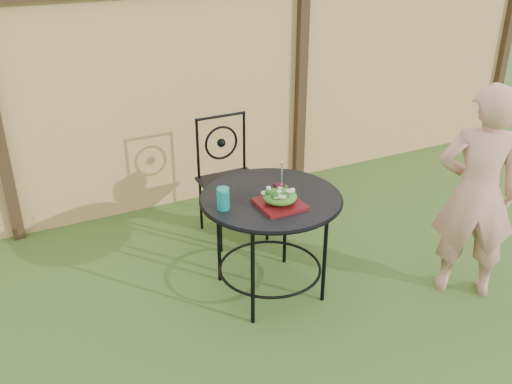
# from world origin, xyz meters

# --- Properties ---
(ground) EXTENTS (60.00, 60.00, 0.00)m
(ground) POSITION_xyz_m (0.00, 0.00, 0.00)
(ground) COLOR #2E4D18
(ground) RESTS_ON ground
(fence) EXTENTS (8.00, 0.12, 1.90)m
(fence) POSITION_xyz_m (-0.00, 2.19, 0.95)
(fence) COLOR #F2BC77
(fence) RESTS_ON ground
(patio_table) EXTENTS (0.92, 0.92, 0.72)m
(patio_table) POSITION_xyz_m (0.17, 0.61, 0.59)
(patio_table) COLOR black
(patio_table) RESTS_ON ground
(patio_chair) EXTENTS (0.46, 0.46, 0.95)m
(patio_chair) POSITION_xyz_m (0.27, 1.47, 0.50)
(patio_chair) COLOR black
(patio_chair) RESTS_ON ground
(diner) EXTENTS (0.64, 0.60, 1.46)m
(diner) POSITION_xyz_m (1.35, 0.02, 0.73)
(diner) COLOR tan
(diner) RESTS_ON ground
(salad_plate) EXTENTS (0.27, 0.27, 0.02)m
(salad_plate) POSITION_xyz_m (0.15, 0.46, 0.74)
(salad_plate) COLOR #3D0809
(salad_plate) RESTS_ON patio_table
(salad) EXTENTS (0.21, 0.21, 0.08)m
(salad) POSITION_xyz_m (0.15, 0.46, 0.79)
(salad) COLOR #235614
(salad) RESTS_ON salad_plate
(fork) EXTENTS (0.01, 0.01, 0.18)m
(fork) POSITION_xyz_m (0.16, 0.46, 0.92)
(fork) COLOR silver
(fork) RESTS_ON salad
(drinking_glass) EXTENTS (0.08, 0.08, 0.14)m
(drinking_glass) POSITION_xyz_m (-0.17, 0.59, 0.79)
(drinking_glass) COLOR #0B8777
(drinking_glass) RESTS_ON patio_table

